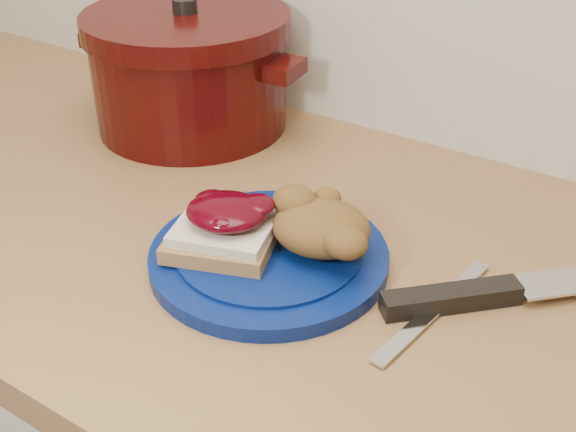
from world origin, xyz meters
The scene contains 7 objects.
plate centered at (0.00, 1.46, 0.91)m, with size 0.24×0.24×0.02m, color #051652.
sandwich centered at (-0.04, 1.43, 0.94)m, with size 0.13×0.12×0.05m.
stuffing_mound centered at (0.04, 1.48, 0.94)m, with size 0.10×0.09×0.05m, color brown.
chef_knife centered at (0.21, 1.53, 0.91)m, with size 0.27×0.27×0.02m.
butter_knife centered at (0.17, 1.48, 0.90)m, with size 0.19×0.01×0.00m, color silver.
dutch_oven centered at (-0.28, 1.67, 0.98)m, with size 0.33×0.30×0.18m.
pepper_grinder centered at (-0.37, 1.70, 0.96)m, with size 0.06×0.06×0.12m.
Camera 1 is at (0.34, 0.97, 1.33)m, focal length 45.00 mm.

